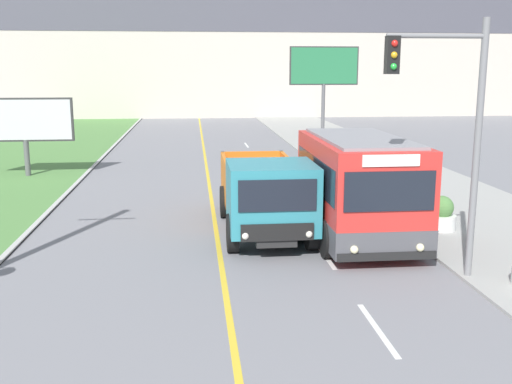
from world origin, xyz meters
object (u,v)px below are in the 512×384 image
(city_bus, at_px, (358,189))
(planter_round_second, at_px, (441,215))
(dump_truck, at_px, (267,198))
(traffic_light_mast, at_px, (452,118))
(billboard_small, at_px, (24,122))
(billboard_large, at_px, (324,70))

(city_bus, bearing_deg, planter_round_second, 12.40)
(planter_round_second, bearing_deg, dump_truck, -179.06)
(traffic_light_mast, xyz_separation_m, billboard_small, (-13.19, 15.01, -1.28))
(city_bus, bearing_deg, billboard_large, 80.13)
(dump_truck, height_order, traffic_light_mast, traffic_light_mast)
(traffic_light_mast, bearing_deg, planter_round_second, 67.33)
(billboard_large, bearing_deg, dump_truck, -106.14)
(city_bus, relative_size, billboard_large, 0.88)
(traffic_light_mast, height_order, billboard_small, traffic_light_mast)
(billboard_large, bearing_deg, planter_round_second, -93.27)
(dump_truck, distance_m, traffic_light_mast, 5.89)
(billboard_small, bearing_deg, dump_truck, -49.36)
(city_bus, relative_size, traffic_light_mast, 0.93)
(dump_truck, xyz_separation_m, traffic_light_mast, (3.62, -3.87, 2.56))
(dump_truck, distance_m, billboard_small, 14.73)
(dump_truck, relative_size, planter_round_second, 6.48)
(billboard_small, bearing_deg, city_bus, -43.95)
(billboard_large, bearing_deg, traffic_light_mast, -96.32)
(city_bus, distance_m, planter_round_second, 2.98)
(billboard_small, height_order, planter_round_second, billboard_small)
(billboard_large, height_order, billboard_small, billboard_large)
(dump_truck, bearing_deg, traffic_light_mast, -46.88)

